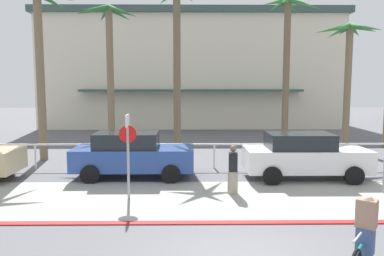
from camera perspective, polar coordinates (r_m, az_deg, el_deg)
name	(u,v)px	position (r m, az deg, el deg)	size (l,w,h in m)	color
ground_plane	(212,161)	(17.36, 2.98, -4.93)	(80.00, 80.00, 0.00)	#5B5B60
sidewalk_strip	(224,199)	(11.74, 4.81, -10.50)	(44.00, 4.00, 0.02)	#9E9E93
curb_paint	(232,223)	(9.86, 5.94, -13.87)	(44.00, 0.24, 0.03)	maroon
building_backdrop	(191,71)	(34.20, -0.22, 8.53)	(24.15, 11.82, 9.24)	beige
rail_fence	(214,148)	(15.73, 3.35, -3.00)	(19.67, 0.08, 1.04)	white
stop_sign_bike_lane	(128,144)	(11.50, -9.55, -2.40)	(0.52, 0.56, 2.56)	gray
palm_tree_0	(40,39)	(18.63, -21.76, 12.20)	(2.97, 2.87, 7.59)	#756047
palm_tree_1	(109,45)	(20.87, -12.27, 12.02)	(3.26, 3.25, 7.56)	#756047
palm_tree_2	(176,36)	(18.98, -2.33, 13.52)	(2.55, 3.17, 8.08)	brown
palm_tree_3	(288,42)	(21.54, 14.10, 12.37)	(3.20, 2.71, 8.03)	brown
palm_tree_4	(349,53)	(21.63, 22.36, 10.34)	(3.29, 3.26, 6.61)	#756047
car_blue_1	(132,154)	(14.33, -8.89, -3.90)	(4.40, 2.02, 1.69)	#284793
car_white_2	(304,155)	(14.53, 16.39, -3.95)	(4.40, 2.02, 1.69)	white
cyclist_teal_0	(365,237)	(7.83, 24.40, -14.64)	(1.15, 1.48, 1.50)	black
pedestrian_0	(233,172)	(12.14, 6.13, -6.53)	(0.34, 0.42, 1.55)	gray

